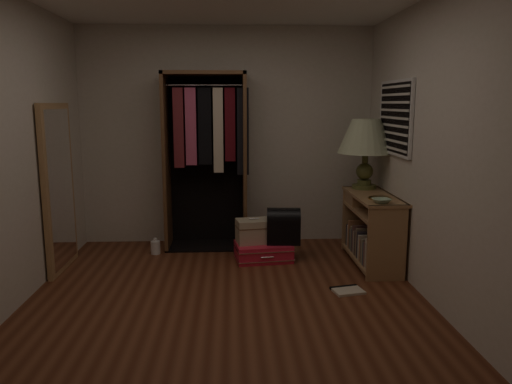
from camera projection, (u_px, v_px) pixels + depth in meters
ground at (227, 303)px, 4.30m from camera, size 4.00×4.00×0.00m
room_walls at (234, 128)px, 4.08m from camera, size 3.52×4.02×2.60m
console_bookshelf at (371, 227)px, 5.33m from camera, size 0.42×1.12×0.75m
open_wardrobe at (208, 145)px, 5.82m from camera, size 0.98×0.50×2.05m
floor_mirror at (59, 188)px, 5.05m from camera, size 0.06×0.80×1.70m
pink_suitcase at (263, 251)px, 5.47m from camera, size 0.66×0.52×0.19m
train_case at (254, 231)px, 5.46m from camera, size 0.42×0.33×0.28m
black_bag at (284, 225)px, 5.43m from camera, size 0.38×0.26×0.39m
table_lamp at (366, 138)px, 5.51m from camera, size 0.79×0.79×0.78m
brass_tray at (380, 198)px, 5.01m from camera, size 0.23×0.23×0.01m
ceramic_bowl at (381, 201)px, 4.80m from camera, size 0.20×0.20×0.04m
white_jug at (155, 247)px, 5.68m from camera, size 0.11×0.11×0.18m
floor_book at (347, 290)px, 4.56m from camera, size 0.31×0.27×0.02m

